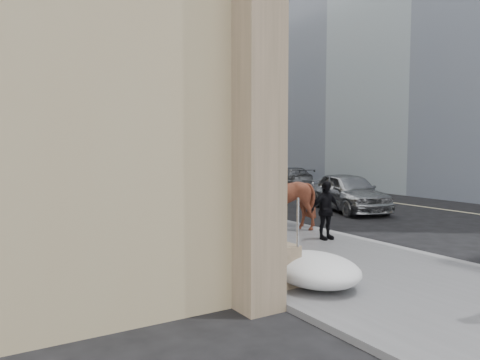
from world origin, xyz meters
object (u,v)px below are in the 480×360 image
Objects in this scene: pedestrian at (325,210)px; car_grey at (291,177)px; mounted_horse_right at (278,194)px; car_silver at (348,192)px; mounted_horse_left at (210,199)px.

pedestrian reaches higher than car_grey.
mounted_horse_right is 0.60× the size of car_grey.
car_silver is (5.11, 4.34, -0.14)m from pedestrian.
mounted_horse_right is 1.87m from pedestrian.
pedestrian reaches higher than car_silver.
mounted_horse_right reaches higher than mounted_horse_left.
mounted_horse_right is 1.63× the size of pedestrian.
mounted_horse_left is 0.98× the size of mounted_horse_right.
pedestrian is (2.30, -2.50, -0.20)m from mounted_horse_left.
car_grey is at bearing 58.00° from pedestrian.
car_silver is at bearing -160.24° from mounted_horse_left.
car_silver is 10.88m from car_grey.
pedestrian is 6.70m from car_silver.
mounted_horse_right is 0.57× the size of car_silver.
pedestrian is at bearing 80.04° from mounted_horse_right.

